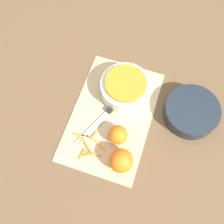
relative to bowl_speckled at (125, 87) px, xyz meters
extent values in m
plane|color=brown|center=(0.11, -0.02, -0.04)|extent=(4.00, 4.00, 0.00)
cube|color=#CCB284|center=(0.11, -0.02, -0.04)|extent=(0.47, 0.30, 0.01)
cylinder|color=silver|center=(0.00, 0.00, -0.01)|extent=(0.19, 0.19, 0.06)
cylinder|color=orange|center=(0.00, 0.00, 0.03)|extent=(0.16, 0.16, 0.02)
cylinder|color=#1E2833|center=(0.01, 0.26, -0.01)|extent=(0.20, 0.20, 0.06)
cube|color=#232328|center=(0.06, -0.02, -0.03)|extent=(0.09, 0.06, 0.02)
cube|color=silver|center=(0.18, -0.07, -0.04)|extent=(0.16, 0.09, 0.00)
sphere|color=orange|center=(0.19, 0.03, 0.00)|extent=(0.07, 0.07, 0.07)
sphere|color=orange|center=(0.27, 0.07, 0.00)|extent=(0.08, 0.08, 0.08)
cube|color=orange|center=(0.22, -0.10, -0.04)|extent=(0.01, 0.06, 0.00)
cube|color=orange|center=(0.23, -0.11, -0.03)|extent=(0.01, 0.04, 0.00)
cube|color=orange|center=(0.21, -0.06, -0.03)|extent=(0.04, 0.02, 0.00)
cube|color=orange|center=(0.27, -0.03, -0.04)|extent=(0.01, 0.06, 0.00)
cube|color=orange|center=(0.28, -0.05, -0.03)|extent=(0.02, 0.03, 0.00)
cube|color=orange|center=(0.24, -0.09, -0.03)|extent=(0.04, 0.01, 0.00)
cube|color=orange|center=(0.23, -0.03, -0.04)|extent=(0.03, 0.06, 0.00)
cube|color=orange|center=(0.26, -0.06, -0.03)|extent=(0.05, 0.05, 0.00)
cube|color=orange|center=(0.28, -0.07, -0.04)|extent=(0.05, 0.01, 0.00)
camera|label=1|loc=(0.45, 0.10, 0.89)|focal=42.00mm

